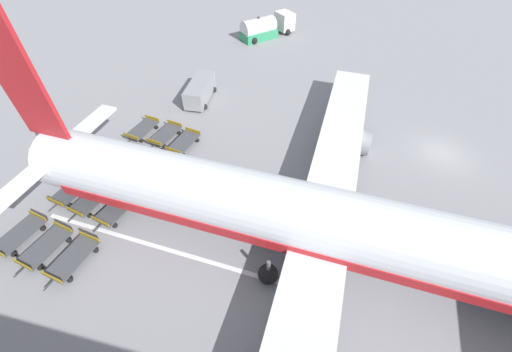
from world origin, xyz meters
TOP-DOWN VIEW (x-y plane):
  - ground_plane at (0.00, 0.00)m, footprint 500.00×500.00m
  - airplane at (12.14, -8.67)m, footprint 41.39×46.63m
  - fuel_tanker_primary at (-21.45, -20.41)m, footprint 7.55×7.45m
  - service_van at (-3.48, -23.49)m, footprint 5.40×2.59m
  - baggage_dolly_row_near_col_a at (3.35, -26.70)m, footprint 3.93×2.14m
  - baggage_dolly_row_near_col_b at (7.51, -27.63)m, footprint 3.93×2.16m
  - baggage_dolly_row_near_col_c at (11.45, -28.20)m, footprint 3.93×2.17m
  - baggage_dolly_row_near_col_d at (15.82, -29.14)m, footprint 3.93×2.18m
  - baggage_dolly_row_mid_a_col_a at (3.60, -24.31)m, footprint 3.93×2.22m
  - baggage_dolly_row_mid_a_col_b at (7.84, -25.22)m, footprint 3.93×2.18m
  - baggage_dolly_row_mid_a_col_c at (11.93, -26.23)m, footprint 3.93×2.22m
  - baggage_dolly_row_mid_a_col_d at (16.24, -26.82)m, footprint 3.93×2.18m
  - baggage_dolly_row_mid_b_col_a at (4.29, -22.23)m, footprint 3.93×2.20m
  - baggage_dolly_row_mid_b_col_b at (8.25, -23.06)m, footprint 3.92×2.07m
  - baggage_dolly_row_mid_b_col_c at (12.29, -23.97)m, footprint 3.92×2.29m
  - baggage_dolly_row_mid_b_col_d at (16.54, -24.58)m, footprint 3.92×2.08m
  - stand_guidance_stripe at (14.42, -18.56)m, footprint 1.80×20.19m

SIDE VIEW (x-z plane):
  - ground_plane at x=0.00m, z-range 0.00..0.00m
  - stand_guidance_stripe at x=14.42m, z-range 0.00..0.01m
  - baggage_dolly_row_near_col_a at x=3.35m, z-range 0.02..0.94m
  - baggage_dolly_row_near_col_b at x=7.51m, z-range 0.02..0.94m
  - baggage_dolly_row_near_col_c at x=11.45m, z-range 0.02..0.94m
  - baggage_dolly_row_near_col_d at x=15.82m, z-range 0.02..0.94m
  - baggage_dolly_row_mid_a_col_a at x=3.60m, z-range 0.02..0.94m
  - baggage_dolly_row_mid_a_col_b at x=7.84m, z-range 0.02..0.94m
  - baggage_dolly_row_mid_a_col_c at x=11.93m, z-range 0.02..0.94m
  - baggage_dolly_row_mid_a_col_d at x=16.24m, z-range 0.02..0.94m
  - baggage_dolly_row_mid_b_col_a at x=4.29m, z-range 0.02..0.94m
  - baggage_dolly_row_mid_b_col_b at x=8.25m, z-range 0.02..0.94m
  - baggage_dolly_row_mid_b_col_c at x=12.29m, z-range 0.02..0.94m
  - baggage_dolly_row_mid_b_col_d at x=16.54m, z-range 0.02..0.94m
  - service_van at x=-3.48m, z-range 0.10..2.12m
  - fuel_tanker_primary at x=-21.45m, z-range -0.22..2.75m
  - airplane at x=12.14m, z-range -3.79..9.58m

